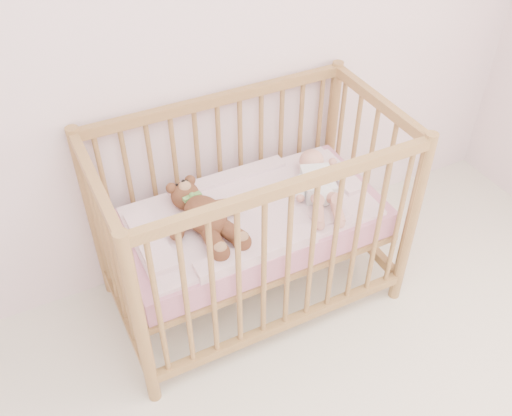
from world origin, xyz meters
TOP-DOWN VIEW (x-y plane):
  - wall_back at (0.00, 2.00)m, footprint 4.00×0.02m
  - crib at (0.20, 1.60)m, footprint 1.36×0.76m
  - mattress at (0.20, 1.60)m, footprint 1.22×0.62m
  - blanket at (0.20, 1.60)m, footprint 1.10×0.58m
  - baby at (0.54, 1.58)m, footprint 0.43×0.60m
  - teddy_bear at (-0.03, 1.58)m, footprint 0.44×0.57m

SIDE VIEW (x-z plane):
  - mattress at x=0.20m, z-range 0.42..0.55m
  - crib at x=0.20m, z-range 0.00..1.00m
  - blanket at x=0.20m, z-range 0.53..0.59m
  - baby at x=0.54m, z-range 0.57..0.70m
  - teddy_bear at x=-0.03m, z-range 0.57..0.72m
  - wall_back at x=0.00m, z-range 0.00..2.70m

